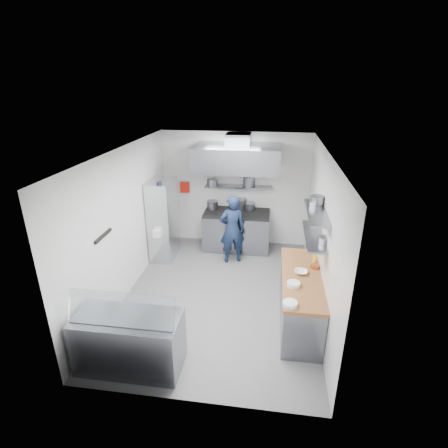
% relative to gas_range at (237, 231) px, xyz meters
% --- Properties ---
extents(floor, '(5.00, 5.00, 0.00)m').
position_rel_gas_range_xyz_m(floor, '(-0.10, -2.10, -0.45)').
color(floor, '#535356').
rests_on(floor, ground).
extents(ceiling, '(5.00, 5.00, 0.00)m').
position_rel_gas_range_xyz_m(ceiling, '(-0.10, -2.10, 2.35)').
color(ceiling, silver).
rests_on(ceiling, wall_back).
extents(wall_back, '(3.60, 2.80, 0.02)m').
position_rel_gas_range_xyz_m(wall_back, '(-0.10, 0.40, 0.95)').
color(wall_back, white).
rests_on(wall_back, floor).
extents(wall_front, '(3.60, 2.80, 0.02)m').
position_rel_gas_range_xyz_m(wall_front, '(-0.10, -4.60, 0.95)').
color(wall_front, white).
rests_on(wall_front, floor).
extents(wall_left, '(2.80, 5.00, 0.02)m').
position_rel_gas_range_xyz_m(wall_left, '(-1.90, -2.10, 0.95)').
color(wall_left, white).
rests_on(wall_left, floor).
extents(wall_right, '(2.80, 5.00, 0.02)m').
position_rel_gas_range_xyz_m(wall_right, '(1.70, -2.10, 0.95)').
color(wall_right, white).
rests_on(wall_right, floor).
extents(gas_range, '(1.60, 0.80, 0.90)m').
position_rel_gas_range_xyz_m(gas_range, '(0.00, 0.00, 0.00)').
color(gas_range, gray).
rests_on(gas_range, floor).
extents(cooktop, '(1.57, 0.78, 0.06)m').
position_rel_gas_range_xyz_m(cooktop, '(0.00, 0.00, 0.48)').
color(cooktop, black).
rests_on(cooktop, gas_range).
extents(stock_pot_left, '(0.27, 0.27, 0.20)m').
position_rel_gas_range_xyz_m(stock_pot_left, '(-0.62, 0.15, 0.61)').
color(stock_pot_left, slate).
rests_on(stock_pot_left, cooktop).
extents(stock_pot_mid, '(0.37, 0.37, 0.24)m').
position_rel_gas_range_xyz_m(stock_pot_mid, '(0.01, 0.28, 0.63)').
color(stock_pot_mid, slate).
rests_on(stock_pot_mid, cooktop).
extents(stock_pot_right, '(0.25, 0.25, 0.16)m').
position_rel_gas_range_xyz_m(stock_pot_right, '(0.29, 0.23, 0.59)').
color(stock_pot_right, slate).
rests_on(stock_pot_right, cooktop).
extents(over_range_shelf, '(1.60, 0.30, 0.04)m').
position_rel_gas_range_xyz_m(over_range_shelf, '(0.00, 0.24, 1.07)').
color(over_range_shelf, gray).
rests_on(over_range_shelf, wall_back).
extents(shelf_pot_a, '(0.25, 0.25, 0.18)m').
position_rel_gas_range_xyz_m(shelf_pot_a, '(-0.61, 0.10, 1.18)').
color(shelf_pot_a, slate).
rests_on(shelf_pot_a, over_range_shelf).
extents(shelf_pot_b, '(0.29, 0.29, 0.22)m').
position_rel_gas_range_xyz_m(shelf_pot_b, '(0.25, 0.31, 1.20)').
color(shelf_pot_b, slate).
rests_on(shelf_pot_b, over_range_shelf).
extents(extractor_hood, '(1.90, 1.15, 0.55)m').
position_rel_gas_range_xyz_m(extractor_hood, '(0.00, -0.18, 1.85)').
color(extractor_hood, gray).
rests_on(extractor_hood, wall_back).
extents(hood_duct, '(0.55, 0.55, 0.24)m').
position_rel_gas_range_xyz_m(hood_duct, '(0.00, 0.05, 2.23)').
color(hood_duct, slate).
rests_on(hood_duct, extractor_hood).
extents(red_firebox, '(0.22, 0.10, 0.26)m').
position_rel_gas_range_xyz_m(red_firebox, '(-1.35, 0.34, 0.97)').
color(red_firebox, red).
rests_on(red_firebox, wall_back).
extents(chef, '(0.68, 0.56, 1.59)m').
position_rel_gas_range_xyz_m(chef, '(-0.03, -0.70, 0.35)').
color(chef, '#14213E').
rests_on(chef, floor).
extents(wire_rack, '(0.50, 0.90, 1.85)m').
position_rel_gas_range_xyz_m(wire_rack, '(-1.63, -0.66, 0.48)').
color(wire_rack, silver).
rests_on(wire_rack, floor).
extents(rack_bin_a, '(0.15, 0.19, 0.17)m').
position_rel_gas_range_xyz_m(rack_bin_a, '(-1.63, -1.13, 0.35)').
color(rack_bin_a, white).
rests_on(rack_bin_a, wire_rack).
extents(rack_bin_b, '(0.14, 0.18, 0.16)m').
position_rel_gas_range_xyz_m(rack_bin_b, '(-1.63, -0.60, 0.85)').
color(rack_bin_b, yellow).
rests_on(rack_bin_b, wire_rack).
extents(rack_jar, '(0.12, 0.12, 0.18)m').
position_rel_gas_range_xyz_m(rack_jar, '(-1.58, -0.91, 1.35)').
color(rack_jar, black).
rests_on(rack_jar, wire_rack).
extents(knife_strip, '(0.04, 0.55, 0.05)m').
position_rel_gas_range_xyz_m(knife_strip, '(-1.88, -3.00, 1.10)').
color(knife_strip, black).
rests_on(knife_strip, wall_left).
extents(prep_counter_base, '(0.62, 2.00, 0.84)m').
position_rel_gas_range_xyz_m(prep_counter_base, '(1.38, -2.70, -0.03)').
color(prep_counter_base, gray).
rests_on(prep_counter_base, floor).
extents(prep_counter_top, '(0.65, 2.04, 0.06)m').
position_rel_gas_range_xyz_m(prep_counter_top, '(1.38, -2.70, 0.42)').
color(prep_counter_top, brown).
rests_on(prep_counter_top, prep_counter_base).
extents(plate_stack_a, '(0.22, 0.22, 0.06)m').
position_rel_gas_range_xyz_m(plate_stack_a, '(1.15, -3.57, 0.48)').
color(plate_stack_a, white).
rests_on(plate_stack_a, prep_counter_top).
extents(plate_stack_b, '(0.21, 0.21, 0.06)m').
position_rel_gas_range_xyz_m(plate_stack_b, '(1.23, -3.03, 0.48)').
color(plate_stack_b, white).
rests_on(plate_stack_b, prep_counter_top).
extents(copper_pan, '(0.15, 0.15, 0.06)m').
position_rel_gas_range_xyz_m(copper_pan, '(1.61, -2.40, 0.48)').
color(copper_pan, '#C46237').
rests_on(copper_pan, prep_counter_top).
extents(squeeze_bottle, '(0.05, 0.05, 0.18)m').
position_rel_gas_range_xyz_m(squeeze_bottle, '(1.62, -2.19, 0.54)').
color(squeeze_bottle, yellow).
rests_on(squeeze_bottle, prep_counter_top).
extents(mixing_bowl, '(0.23, 0.23, 0.05)m').
position_rel_gas_range_xyz_m(mixing_bowl, '(1.36, -2.63, 0.48)').
color(mixing_bowl, white).
rests_on(mixing_bowl, prep_counter_top).
extents(wall_shelf_lower, '(0.30, 1.30, 0.04)m').
position_rel_gas_range_xyz_m(wall_shelf_lower, '(1.54, -2.40, 1.05)').
color(wall_shelf_lower, gray).
rests_on(wall_shelf_lower, wall_right).
extents(wall_shelf_upper, '(0.30, 1.30, 0.04)m').
position_rel_gas_range_xyz_m(wall_shelf_upper, '(1.54, -2.40, 1.47)').
color(wall_shelf_upper, gray).
rests_on(wall_shelf_upper, wall_right).
extents(shelf_pot_c, '(0.21, 0.21, 0.10)m').
position_rel_gas_range_xyz_m(shelf_pot_c, '(1.70, -2.70, 1.12)').
color(shelf_pot_c, slate).
rests_on(shelf_pot_c, wall_shelf_lower).
extents(shelf_pot_d, '(0.23, 0.23, 0.14)m').
position_rel_gas_range_xyz_m(shelf_pot_d, '(1.58, -2.03, 1.56)').
color(shelf_pot_d, slate).
rests_on(shelf_pot_d, wall_shelf_upper).
extents(display_case, '(1.50, 0.70, 0.85)m').
position_rel_gas_range_xyz_m(display_case, '(-1.10, -4.10, -0.03)').
color(display_case, gray).
rests_on(display_case, floor).
extents(display_glass, '(1.47, 0.19, 0.42)m').
position_rel_gas_range_xyz_m(display_glass, '(-1.10, -4.22, 0.62)').
color(display_glass, silver).
rests_on(display_glass, display_case).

